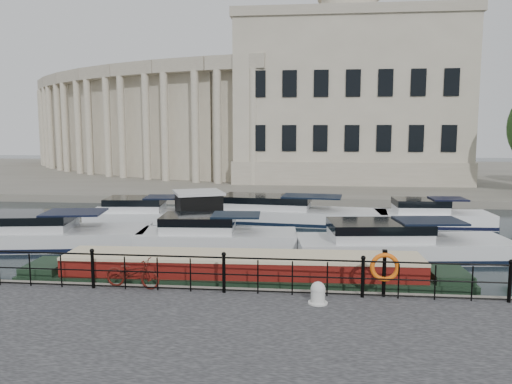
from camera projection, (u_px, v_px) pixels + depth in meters
The scene contains 10 objects.
ground_plane at pixel (235, 287), 16.94m from camera, with size 160.00×160.00×0.00m, color black.
far_bank at pixel (286, 175), 55.39m from camera, with size 120.00×42.00×0.55m, color #6B665B.
railing at pixel (224, 271), 14.57m from camera, with size 24.14×0.14×1.22m.
civic_building at pixel (275, 112), 50.40m from camera, with size 53.55×31.84×16.85m.
bicycle at pixel (133, 273), 15.03m from camera, with size 0.61×1.75×0.92m, color #4C130D.
mooring_bollard at pixel (318, 293), 13.70m from camera, with size 0.55×0.55×0.61m.
life_ring_post at pixel (385, 268), 14.15m from camera, with size 0.84×0.21×1.37m.
narrowboat at pixel (242, 279), 16.60m from camera, with size 14.82×2.49×1.54m.
harbour_hut at pixel (199, 213), 25.97m from camera, with size 4.05×3.75×2.20m.
cabin_cruisers at pixel (247, 229), 24.86m from camera, with size 26.14×11.28×1.99m.
Camera 1 is at (2.41, -16.24, 5.33)m, focal length 35.00 mm.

